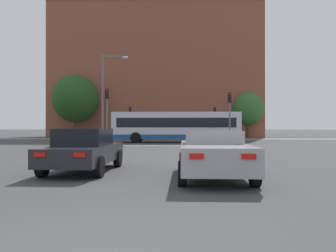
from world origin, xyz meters
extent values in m
cube|color=silver|center=(0.00, 22.72, 0.00)|extent=(7.73, 0.30, 0.01)
cube|color=gray|center=(0.00, 37.48, 0.01)|extent=(68.59, 2.50, 0.01)
cube|color=brown|center=(-2.48, 48.29, 9.61)|extent=(29.95, 14.82, 19.23)
cube|color=#5B5954|center=(-2.48, 48.29, 19.78)|extent=(30.54, 15.42, 1.10)
cube|color=brown|center=(-12.02, 51.76, 21.55)|extent=(0.90, 0.90, 2.44)
cube|color=brown|center=(7.19, 48.81, 21.55)|extent=(0.90, 0.90, 2.44)
cube|color=#232328|center=(-2.09, 7.28, 0.60)|extent=(1.85, 4.25, 0.56)
cube|color=black|center=(-2.10, 7.24, 1.15)|extent=(1.55, 1.93, 0.55)
cylinder|color=black|center=(-2.91, 8.61, 0.32)|extent=(0.23, 0.64, 0.64)
cylinder|color=black|center=(-1.22, 8.57, 0.32)|extent=(0.23, 0.64, 0.64)
cylinder|color=black|center=(-2.97, 5.99, 0.32)|extent=(0.23, 0.64, 0.64)
cylinder|color=black|center=(-1.28, 5.96, 0.32)|extent=(0.23, 0.64, 0.64)
cube|color=red|center=(-2.68, 5.17, 0.74)|extent=(0.32, 0.06, 0.12)
cube|color=red|center=(-1.59, 5.15, 0.74)|extent=(0.32, 0.06, 0.12)
cube|color=#9E9EA3|center=(2.06, 6.02, 0.66)|extent=(1.90, 4.43, 0.68)
cube|color=#9E9EA3|center=(2.06, 6.13, 1.18)|extent=(1.61, 1.34, 0.37)
cylinder|color=black|center=(1.18, 7.40, 0.32)|extent=(0.23, 0.64, 0.64)
cylinder|color=black|center=(2.96, 7.38, 0.32)|extent=(0.23, 0.64, 0.64)
cylinder|color=black|center=(1.15, 4.66, 0.32)|extent=(0.23, 0.64, 0.64)
cylinder|color=black|center=(2.94, 4.64, 0.32)|extent=(0.23, 0.64, 0.64)
cube|color=red|center=(1.46, 3.80, 0.83)|extent=(0.32, 0.05, 0.12)
cube|color=red|center=(2.61, 3.79, 0.83)|extent=(0.32, 0.05, 0.12)
cube|color=silver|center=(0.69, 27.94, 1.63)|extent=(12.07, 2.48, 2.55)
cube|color=#194C8E|center=(0.69, 27.94, 0.57)|extent=(12.09, 2.50, 0.44)
cube|color=black|center=(0.69, 27.94, 1.90)|extent=(11.10, 2.51, 0.90)
cylinder|color=black|center=(4.44, 29.13, 0.50)|extent=(1.00, 0.28, 1.00)
cylinder|color=black|center=(4.44, 26.75, 0.50)|extent=(1.00, 0.28, 1.00)
cylinder|color=black|center=(-3.05, 29.13, 0.50)|extent=(1.00, 0.28, 1.00)
cylinder|color=black|center=(-3.05, 26.75, 0.50)|extent=(1.00, 0.28, 1.00)
cylinder|color=slate|center=(-4.89, 22.99, 1.90)|extent=(0.12, 0.12, 3.80)
cube|color=black|center=(-4.89, 22.99, 4.20)|extent=(0.26, 0.20, 0.80)
sphere|color=red|center=(-4.89, 22.86, 4.45)|extent=(0.17, 0.17, 0.17)
sphere|color=black|center=(-4.89, 22.86, 4.20)|extent=(0.17, 0.17, 0.17)
sphere|color=black|center=(-4.89, 22.86, 3.94)|extent=(0.17, 0.17, 0.17)
cylinder|color=slate|center=(-5.10, 36.65, 1.60)|extent=(0.12, 0.12, 3.20)
cube|color=black|center=(-5.10, 36.65, 3.60)|extent=(0.26, 0.20, 0.80)
sphere|color=red|center=(-5.10, 36.52, 3.86)|extent=(0.17, 0.17, 0.17)
sphere|color=black|center=(-5.10, 36.52, 3.60)|extent=(0.17, 0.17, 0.17)
sphere|color=black|center=(-5.10, 36.52, 3.35)|extent=(0.17, 0.17, 0.17)
cylinder|color=slate|center=(5.33, 36.90, 1.58)|extent=(0.12, 0.12, 3.15)
cube|color=black|center=(5.33, 36.90, 3.55)|extent=(0.26, 0.20, 0.80)
sphere|color=red|center=(5.33, 36.77, 3.81)|extent=(0.17, 0.17, 0.17)
sphere|color=black|center=(5.33, 36.77, 3.55)|extent=(0.17, 0.17, 0.17)
sphere|color=black|center=(5.33, 36.77, 3.30)|extent=(0.17, 0.17, 0.17)
cylinder|color=slate|center=(5.15, 23.46, 1.75)|extent=(0.12, 0.12, 3.51)
cube|color=black|center=(5.15, 23.46, 3.91)|extent=(0.26, 0.20, 0.80)
sphere|color=red|center=(5.15, 23.33, 4.16)|extent=(0.17, 0.17, 0.17)
sphere|color=black|center=(5.15, 23.33, 3.91)|extent=(0.17, 0.17, 0.17)
sphere|color=black|center=(5.15, 23.33, 3.65)|extent=(0.17, 0.17, 0.17)
cylinder|color=slate|center=(-5.22, 22.87, 3.68)|extent=(0.16, 0.16, 7.37)
cylinder|color=slate|center=(-4.32, 22.87, 7.22)|extent=(1.80, 0.10, 0.10)
ellipsoid|color=#B2B2B7|center=(-3.42, 22.87, 7.12)|extent=(0.50, 0.36, 0.22)
cylinder|color=brown|center=(-6.04, 36.87, 0.42)|extent=(0.13, 0.13, 0.85)
cylinder|color=brown|center=(-5.88, 36.80, 0.42)|extent=(0.13, 0.13, 0.85)
cube|color=tan|center=(-5.96, 36.83, 1.18)|extent=(0.45, 0.36, 0.67)
sphere|color=tan|center=(-5.96, 36.83, 1.64)|extent=(0.25, 0.25, 0.25)
cylinder|color=black|center=(6.44, 37.34, 0.41)|extent=(0.13, 0.13, 0.82)
cylinder|color=black|center=(6.30, 37.43, 0.41)|extent=(0.13, 0.13, 0.82)
cube|color=olive|center=(6.37, 37.39, 1.15)|extent=(0.46, 0.39, 0.65)
sphere|color=tan|center=(6.37, 37.39, 1.60)|extent=(0.25, 0.25, 0.25)
cylinder|color=black|center=(7.03, 38.22, 0.43)|extent=(0.13, 0.13, 0.85)
cylinder|color=black|center=(6.93, 38.08, 0.43)|extent=(0.13, 0.13, 0.85)
cube|color=navy|center=(6.98, 38.15, 1.19)|extent=(0.42, 0.45, 0.67)
sphere|color=tan|center=(6.98, 38.15, 1.65)|extent=(0.26, 0.26, 0.26)
cylinder|color=#4C3823|center=(-12.57, 38.67, 1.34)|extent=(0.36, 0.36, 2.69)
ellipsoid|color=#234C1E|center=(-12.57, 38.67, 5.22)|extent=(5.94, 5.94, 6.24)
cylinder|color=#4C3823|center=(10.22, 40.61, 1.11)|extent=(0.36, 0.36, 2.23)
ellipsoid|color=#33662D|center=(10.22, 40.61, 4.00)|extent=(4.16, 4.16, 4.37)
camera|label=1|loc=(1.10, -3.49, 1.48)|focal=35.00mm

